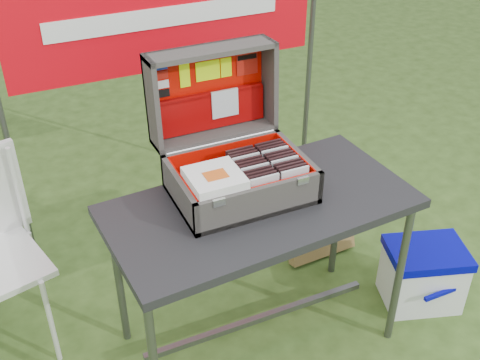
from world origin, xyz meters
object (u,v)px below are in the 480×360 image
suitcase (234,131)px  cardboard_box (319,220)px  table (259,275)px  cooler (423,275)px

suitcase → cardboard_box: (0.65, 0.29, -0.86)m
table → suitcase: bearing=104.3°
suitcase → cooler: bearing=-16.4°
cardboard_box → suitcase: bearing=-158.1°
table → suitcase: size_ratio=2.28×
suitcase → cardboard_box: 1.11m
table → cardboard_box: 0.77m
cooler → cardboard_box: size_ratio=0.89×
suitcase → cooler: size_ratio=1.46×
suitcase → cooler: (0.92, -0.27, -0.90)m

